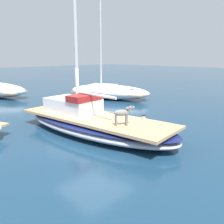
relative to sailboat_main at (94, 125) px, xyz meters
name	(u,v)px	position (x,y,z in m)	size (l,w,h in m)	color
ground_plane	(94,133)	(0.00, 0.00, -0.34)	(120.00, 120.00, 0.00)	navy
sailboat_main	(94,125)	(0.00, 0.00, 0.00)	(3.32, 7.48, 0.66)	#B2B7C1
mast_main	(78,39)	(-0.10, 0.73, 3.27)	(0.14, 2.27, 6.59)	silver
cabin_house	(74,105)	(-0.14, 1.11, 0.67)	(1.64, 2.37, 0.84)	silver
dog_grey	(123,113)	(-0.11, -1.63, 0.75)	(0.82, 0.61, 0.70)	gray
deck_winch	(144,118)	(0.92, -1.73, 0.42)	(0.16, 0.16, 0.21)	#B7B7BC
moored_boat_starboard_side	(109,91)	(5.88, 5.27, 0.21)	(4.17, 6.31, 7.14)	white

